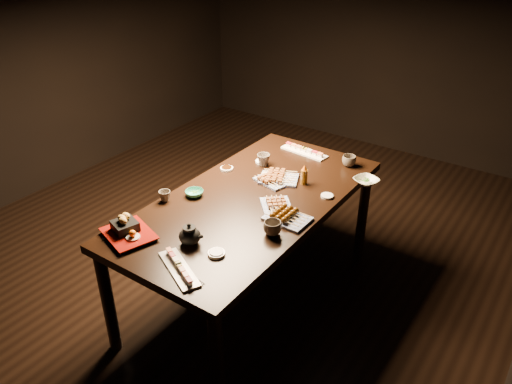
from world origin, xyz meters
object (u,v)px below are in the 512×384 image
yakitori_plate_center (273,178)px  sushi_platter_near (179,267)px  edamame_bowl_green (194,193)px  teacup_near_left (165,196)px  yakitori_plate_left (279,176)px  teacup_far_left (264,160)px  teapot (190,234)px  edamame_bowl_cream (366,181)px  tempura_tray (128,228)px  condiment_bottle (304,174)px  dining_table (252,249)px  yakitori_plate_right (277,204)px  sushi_platter_far (304,150)px  teacup_mid_right (272,228)px  teacup_far_right (349,161)px

yakitori_plate_center → sushi_platter_near: bearing=-69.1°
edamame_bowl_green → teacup_near_left: (-0.10, -0.15, 0.02)m
yakitori_plate_left → teacup_far_left: teacup_far_left is taller
teacup_near_left → teapot: teapot is taller
edamame_bowl_cream → tempura_tray: size_ratio=0.53×
edamame_bowl_green → condiment_bottle: (0.47, 0.51, 0.05)m
dining_table → edamame_bowl_green: size_ratio=16.24×
yakitori_plate_right → edamame_bowl_green: 0.52m
edamame_bowl_cream → condiment_bottle: (-0.32, -0.22, 0.05)m
sushi_platter_far → teacup_far_left: 0.35m
condiment_bottle → yakitori_plate_left: bearing=-162.2°
yakitori_plate_center → teacup_mid_right: 0.59m
dining_table → edamame_bowl_cream: 0.84m
dining_table → yakitori_plate_right: yakitori_plate_right is taller
yakitori_plate_center → condiment_bottle: (0.17, 0.09, 0.04)m
dining_table → teacup_mid_right: teacup_mid_right is taller
sushi_platter_near → teacup_far_right: teacup_far_right is taller
yakitori_plate_center → teacup_near_left: bearing=-110.8°
yakitori_plate_center → yakitori_plate_right: yakitori_plate_right is taller
yakitori_plate_left → edamame_bowl_cream: bearing=6.3°
dining_table → teapot: (0.01, -0.56, 0.43)m
yakitori_plate_right → yakitori_plate_left: yakitori_plate_left is taller
teacup_near_left → sushi_platter_near: bearing=-40.5°
edamame_bowl_cream → teacup_mid_right: (-0.18, -0.81, 0.02)m
yakitori_plate_center → teacup_far_left: (-0.18, 0.16, 0.01)m
yakitori_plate_right → teapot: bearing=-62.1°
teacup_near_left → teapot: size_ratio=0.52×
sushi_platter_near → teacup_mid_right: bearing=95.0°
teacup_far_right → yakitori_plate_right: bearing=-97.6°
teapot → tempura_tray: bearing=-165.6°
teacup_near_left → teapot: (0.41, -0.24, 0.02)m
sushi_platter_near → yakitori_plate_right: yakitori_plate_right is taller
teacup_far_left → teapot: 0.99m
sushi_platter_near → yakitori_plate_left: size_ratio=1.40×
dining_table → yakitori_plate_left: (0.01, 0.29, 0.41)m
sushi_platter_near → teacup_far_left: teacup_far_left is taller
teacup_near_left → teacup_mid_right: bearing=5.7°
teapot → sushi_platter_near: bearing=-72.4°
tempura_tray → teacup_mid_right: tempura_tray is taller
sushi_platter_far → teacup_mid_right: 1.05m
teacup_near_left → teacup_far_left: size_ratio=0.81×
tempura_tray → teacup_near_left: 0.39m
teacup_near_left → condiment_bottle: (0.57, 0.66, 0.03)m
dining_table → sushi_platter_near: sushi_platter_near is taller
teacup_far_right → teapot: teapot is taller
sushi_platter_near → teacup_far_left: 1.21m
sushi_platter_far → edamame_bowl_cream: sushi_platter_far is taller
yakitori_plate_center → teacup_far_left: size_ratio=2.46×
teacup_far_left → condiment_bottle: size_ratio=0.66×
teapot → condiment_bottle: bearing=69.5°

